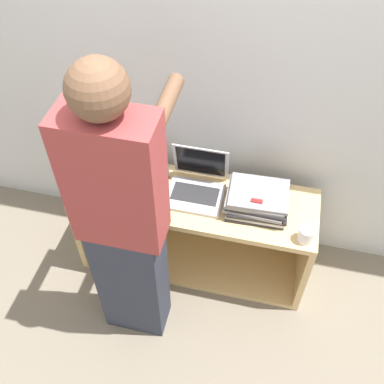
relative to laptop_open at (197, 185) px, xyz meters
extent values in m
plane|color=#756B5B|center=(0.00, -0.28, -0.67)|extent=(12.00, 12.00, 0.00)
cube|color=silver|center=(0.00, 0.28, 0.53)|extent=(8.00, 0.05, 2.40)
cube|color=tan|center=(0.00, -0.05, -0.07)|extent=(1.38, 0.45, 0.04)
cube|color=tan|center=(0.00, -0.05, -0.65)|extent=(1.38, 0.45, 0.04)
cube|color=tan|center=(-0.67, -0.05, -0.36)|extent=(0.04, 0.45, 0.54)
cube|color=tan|center=(0.67, -0.05, -0.36)|extent=(0.04, 0.45, 0.54)
cube|color=tan|center=(0.00, 0.16, -0.36)|extent=(1.31, 0.04, 0.54)
cube|color=#B7B7BC|center=(0.00, -0.05, -0.04)|extent=(0.32, 0.25, 0.02)
cube|color=#28282B|center=(0.00, -0.04, -0.03)|extent=(0.26, 0.14, 0.00)
cube|color=#B7B7BC|center=(0.00, 0.10, 0.09)|extent=(0.32, 0.06, 0.24)
cube|color=black|center=(0.00, 0.10, 0.09)|extent=(0.28, 0.05, 0.21)
cube|color=#232326|center=(-0.34, -0.05, -0.04)|extent=(0.32, 0.26, 0.02)
cube|color=#B7B7BC|center=(-0.34, -0.06, -0.03)|extent=(0.32, 0.25, 0.02)
cube|color=#B7B7BC|center=(-0.34, -0.04, -0.01)|extent=(0.32, 0.25, 0.02)
cube|color=gray|center=(-0.34, -0.06, 0.01)|extent=(0.32, 0.26, 0.02)
cube|color=#B7B7BC|center=(-0.35, -0.05, 0.03)|extent=(0.32, 0.25, 0.02)
cube|color=gray|center=(-0.34, -0.05, 0.05)|extent=(0.32, 0.25, 0.02)
cube|color=#232326|center=(0.35, -0.05, -0.04)|extent=(0.32, 0.26, 0.02)
cube|color=#B7B7BC|center=(0.35, -0.05, -0.03)|extent=(0.32, 0.25, 0.02)
cube|color=#232326|center=(0.36, -0.05, -0.01)|extent=(0.32, 0.26, 0.02)
cube|color=gray|center=(0.34, -0.05, 0.01)|extent=(0.32, 0.26, 0.02)
cube|color=#232326|center=(0.35, -0.05, 0.03)|extent=(0.32, 0.25, 0.02)
cube|color=gray|center=(0.34, -0.04, 0.05)|extent=(0.32, 0.25, 0.02)
cube|color=gray|center=(0.35, -0.04, 0.06)|extent=(0.33, 0.26, 0.02)
cube|color=#2D3342|center=(-0.23, -0.52, -0.25)|extent=(0.34, 0.20, 0.84)
cube|color=#993838|center=(-0.23, -0.52, 0.51)|extent=(0.40, 0.20, 0.67)
sphere|color=brown|center=(-0.23, -0.52, 0.95)|extent=(0.23, 0.23, 0.23)
cylinder|color=brown|center=(-0.39, -0.26, 0.74)|extent=(0.07, 0.32, 0.07)
cylinder|color=brown|center=(-0.07, -0.26, 0.74)|extent=(0.07, 0.32, 0.07)
cylinder|color=white|center=(0.62, -0.20, -0.01)|extent=(0.08, 0.08, 0.09)
cube|color=red|center=(0.35, -0.11, 0.08)|extent=(0.06, 0.02, 0.01)
camera|label=1|loc=(0.36, -1.68, 1.84)|focal=42.00mm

